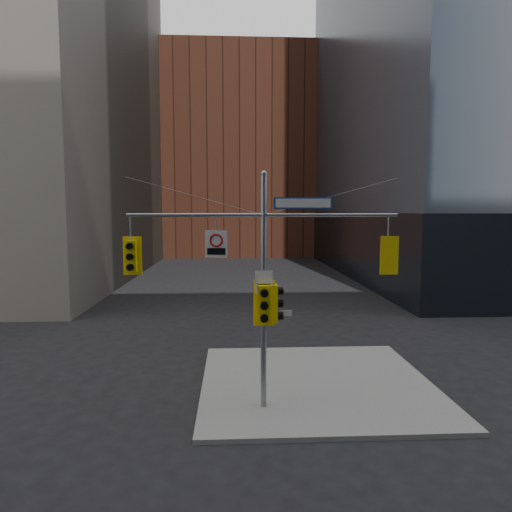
{
  "coord_description": "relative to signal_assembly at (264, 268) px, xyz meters",
  "views": [
    {
      "loc": [
        -0.92,
        -11.45,
        6.1
      ],
      "look_at": [
        -0.23,
        2.0,
        4.79
      ],
      "focal_mm": 32.0,
      "sensor_mm": 36.0,
      "label": 1
    }
  ],
  "objects": [
    {
      "name": "ground",
      "position": [
        0.0,
        -1.99,
        -4.42
      ],
      "size": [
        160.0,
        160.0,
        0.0
      ],
      "primitive_type": "plane",
      "color": "black",
      "rests_on": "ground"
    },
    {
      "name": "sidewalk_corner",
      "position": [
        2.0,
        2.01,
        -4.34
      ],
      "size": [
        8.0,
        8.0,
        0.15
      ],
      "primitive_type": "cube",
      "color": "gray",
      "rests_on": "ground"
    },
    {
      "name": "brick_midrise",
      "position": [
        0.0,
        56.01,
        9.58
      ],
      "size": [
        26.0,
        20.0,
        28.0
      ],
      "primitive_type": "cube",
      "color": "brown",
      "rests_on": "ground"
    },
    {
      "name": "signal_assembly",
      "position": [
        0.0,
        0.0,
        0.0
      ],
      "size": [
        8.0,
        0.8,
        7.3
      ],
      "color": "gray",
      "rests_on": "ground"
    },
    {
      "name": "traffic_light_west_arm",
      "position": [
        -3.89,
        0.01,
        0.38
      ],
      "size": [
        0.55,
        0.43,
        1.15
      ],
      "rotation": [
        0.0,
        0.0,
        -0.02
      ],
      "color": "yellow",
      "rests_on": "ground"
    },
    {
      "name": "traffic_light_east_arm",
      "position": [
        3.74,
        0.0,
        0.38
      ],
      "size": [
        0.55,
        0.43,
        1.15
      ],
      "rotation": [
        0.0,
        0.0,
        3.15
      ],
      "color": "yellow",
      "rests_on": "ground"
    },
    {
      "name": "traffic_light_pole_side",
      "position": [
        0.33,
        0.01,
        -1.07
      ],
      "size": [
        0.44,
        0.38,
        1.15
      ],
      "rotation": [
        0.0,
        0.0,
        1.58
      ],
      "color": "yellow",
      "rests_on": "ground"
    },
    {
      "name": "traffic_light_pole_front",
      "position": [
        0.0,
        -0.27,
        -1.03
      ],
      "size": [
        0.66,
        0.53,
        1.37
      ],
      "rotation": [
        0.0,
        0.0,
        -0.06
      ],
      "color": "yellow",
      "rests_on": "ground"
    },
    {
      "name": "street_sign_blade",
      "position": [
        1.16,
        0.0,
        1.93
      ],
      "size": [
        1.73,
        0.1,
        0.34
      ],
      "rotation": [
        0.0,
        0.0,
        -0.03
      ],
      "color": "navy",
      "rests_on": "ground"
    },
    {
      "name": "regulatory_sign_arm",
      "position": [
        -1.41,
        -0.02,
        0.76
      ],
      "size": [
        0.65,
        0.12,
        0.81
      ],
      "rotation": [
        0.0,
        0.0,
        -0.12
      ],
      "color": "silver",
      "rests_on": "ground"
    },
    {
      "name": "regulatory_sign_pole",
      "position": [
        0.0,
        -0.11,
        -0.42
      ],
      "size": [
        0.52,
        0.06,
        0.69
      ],
      "rotation": [
        0.0,
        0.0,
        -0.04
      ],
      "color": "silver",
      "rests_on": "ground"
    },
    {
      "name": "street_blade_ew",
      "position": [
        0.45,
        0.01,
        -1.37
      ],
      "size": [
        0.83,
        0.09,
        0.17
      ],
      "rotation": [
        0.0,
        0.0,
        0.06
      ],
      "color": "silver",
      "rests_on": "ground"
    },
    {
      "name": "street_blade_ns",
      "position": [
        0.0,
        0.46,
        -1.65
      ],
      "size": [
        0.1,
        0.72,
        0.14
      ],
      "rotation": [
        0.0,
        0.0,
        -0.1
      ],
      "color": "#145926",
      "rests_on": "ground"
    }
  ]
}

